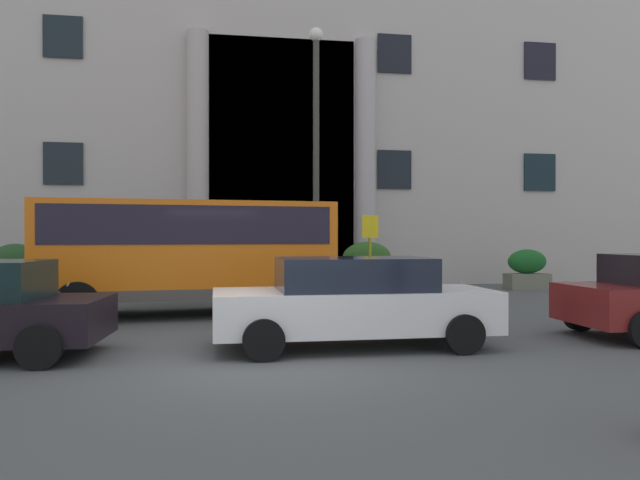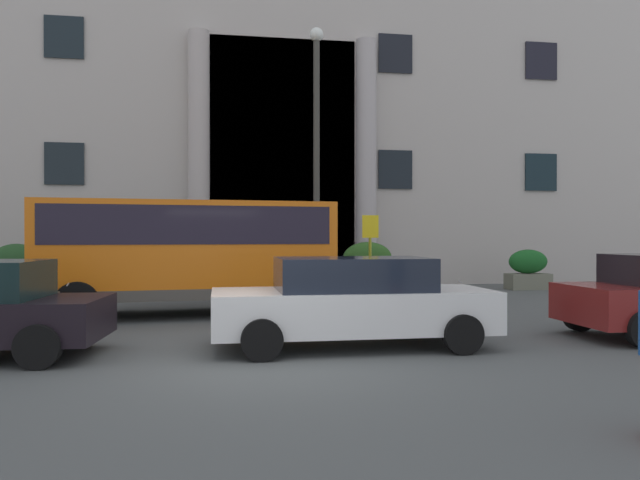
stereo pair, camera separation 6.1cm
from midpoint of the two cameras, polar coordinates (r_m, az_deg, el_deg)
ground_plane at (r=9.20m, az=-5.12°, el=-11.42°), size 80.00×64.00×0.12m
office_building_facade at (r=27.63m, az=-7.92°, el=16.96°), size 43.46×9.62×19.43m
orange_minibus at (r=14.50m, az=-11.97°, el=-0.65°), size 6.67×3.28×2.59m
bus_stop_sign at (r=16.41m, az=4.78°, el=-0.82°), size 0.44×0.08×2.37m
hedge_planter_entrance_left at (r=20.59m, az=-26.23°, el=-2.59°), size 1.59×0.96×1.59m
hedge_planter_far_east at (r=19.82m, az=4.51°, el=-2.62°), size 1.66×0.71×1.63m
hedge_planter_far_west at (r=22.15m, az=18.79°, el=-2.66°), size 1.44×0.72×1.36m
hedge_planter_entrance_right at (r=19.20m, az=-14.25°, el=-2.91°), size 2.14×0.96×1.50m
parked_coupe_end at (r=10.10m, az=3.19°, el=-5.71°), size 4.54×1.97×1.47m
motorcycle_far_end at (r=12.97m, az=-25.13°, el=-5.68°), size 2.06×0.62×0.89m
motorcycle_near_kerb at (r=13.04m, az=10.11°, el=-5.63°), size 1.98×0.80×0.89m
lamppost_plaza_centre at (r=18.15m, az=-0.23°, el=9.11°), size 0.40×0.40×7.89m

